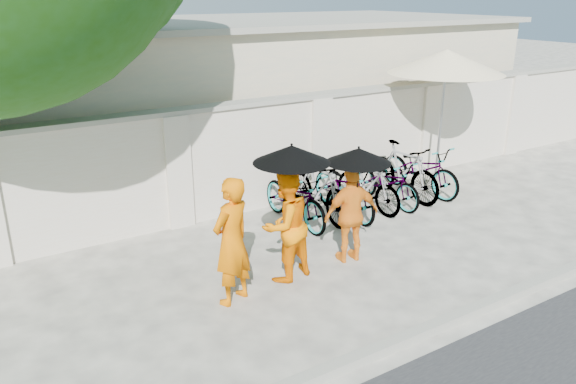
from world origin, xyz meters
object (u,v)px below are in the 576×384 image
monk_right (351,215)px  patio_umbrella (446,63)px  monk_center (285,225)px  monk_left (232,241)px

monk_right → patio_umbrella: patio_umbrella is taller
monk_center → monk_right: bearing=166.2°
monk_right → patio_umbrella: size_ratio=0.53×
monk_center → monk_right: size_ratio=1.10×
monk_left → monk_center: size_ratio=1.06×
monk_left → patio_umbrella: (6.04, 2.15, 1.69)m
monk_left → monk_right: monk_left is taller
patio_umbrella → monk_center: bearing=-158.9°
monk_center → patio_umbrella: size_ratio=0.58×
monk_left → monk_center: monk_left is taller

